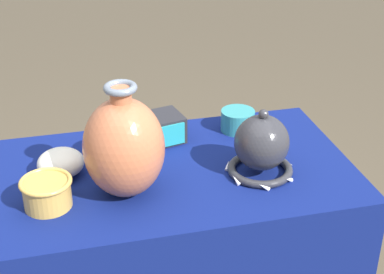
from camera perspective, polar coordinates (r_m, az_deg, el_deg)
The scene contains 8 objects.
display_table at distance 1.68m, azimuth -1.55°, elevation -6.41°, with size 0.99×0.58×0.75m.
vase_tall_bulbous at distance 1.48m, azimuth -6.62°, elevation -0.94°, with size 0.21×0.21×0.30m.
vase_dome_bell at distance 1.59m, azimuth 6.75°, elevation -0.99°, with size 0.19×0.19×0.19m.
mosaic_tile_box at distance 1.77m, azimuth -3.06°, elevation 0.86°, with size 0.14×0.14×0.08m.
bowl_shallow_ivory at distance 1.64m, azimuth -12.61°, elevation -2.47°, with size 0.13×0.13×0.07m, color white.
pot_squat_teal at distance 1.84m, azimuth 4.45°, elevation 1.61°, with size 0.11×0.11×0.07m, color teal.
cup_wide_cobalt at distance 1.69m, azimuth -7.83°, elevation -0.58°, with size 0.10×0.10×0.09m.
cup_wide_ochre at distance 1.51m, azimuth -13.90°, elevation -5.19°, with size 0.13×0.13×0.08m.
Camera 1 is at (-0.29, -1.38, 1.60)m, focal length 55.00 mm.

